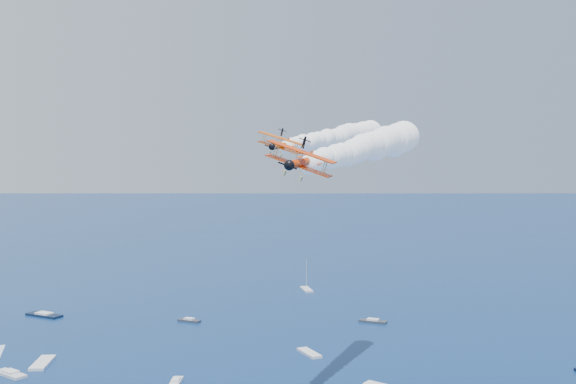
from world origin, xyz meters
TOP-DOWN VIEW (x-y plane):
  - biplane_lead at (12.46, 33.30)m, footprint 11.23×12.40m
  - biplane_trail at (-12.06, -1.46)m, footprint 11.43×12.52m
  - smoke_trail_lead at (38.34, 46.40)m, footprint 60.23×50.14m
  - smoke_trail_trail at (13.47, 12.30)m, footprint 60.30×51.74m
  - spectator_boats at (-4.35, 100.25)m, footprint 215.16×180.84m

SIDE VIEW (x-z plane):
  - spectator_boats at x=-4.35m, z-range 0.00..0.70m
  - biplane_trail at x=-12.06m, z-range 49.35..57.61m
  - smoke_trail_trail at x=13.47m, z-range 50.42..60.94m
  - biplane_lead at x=12.46m, z-range 52.20..60.24m
  - smoke_trail_lead at x=38.34m, z-range 53.16..63.68m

